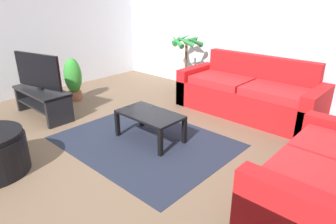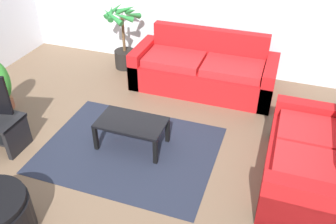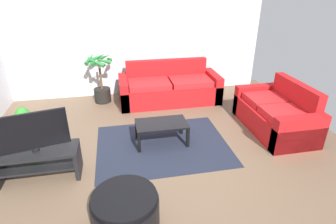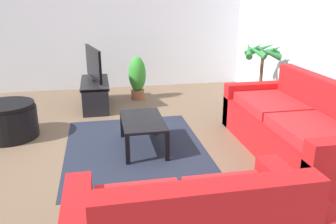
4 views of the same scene
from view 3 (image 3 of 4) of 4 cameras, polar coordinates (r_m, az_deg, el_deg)
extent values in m
plane|color=brown|center=(4.28, -1.61, -10.30)|extent=(6.60, 6.60, 0.00)
cube|color=silver|center=(6.54, -6.40, 15.36)|extent=(6.00, 0.06, 2.70)
cube|color=red|center=(6.23, 0.34, 4.03)|extent=(2.25, 0.90, 0.42)
cube|color=red|center=(6.42, -0.32, 8.97)|extent=(1.89, 0.16, 0.48)
cube|color=red|center=(6.08, -9.30, 4.14)|extent=(0.18, 0.90, 0.62)
cube|color=red|center=(6.46, 9.42, 5.46)|extent=(0.18, 0.90, 0.62)
cube|color=red|center=(6.01, -4.00, 5.91)|extent=(0.91, 0.66, 0.12)
cube|color=red|center=(6.19, 4.76, 6.48)|extent=(0.91, 0.66, 0.12)
cube|color=red|center=(5.41, 21.40, -1.40)|extent=(0.90, 1.63, 0.42)
cube|color=red|center=(5.44, 25.47, 3.21)|extent=(0.16, 1.27, 0.48)
cube|color=red|center=(4.85, 25.93, -4.17)|extent=(0.90, 0.18, 0.62)
cube|color=red|center=(5.93, 18.01, 2.60)|extent=(0.90, 0.18, 0.62)
cube|color=red|center=(5.04, 23.23, -0.33)|extent=(0.66, 0.60, 0.12)
cube|color=red|center=(5.52, 19.74, 2.52)|extent=(0.66, 0.60, 0.12)
cube|color=black|center=(4.15, -26.06, -7.53)|extent=(1.10, 0.45, 0.04)
cube|color=black|center=(4.27, -25.48, -10.06)|extent=(1.02, 0.39, 0.03)
cube|color=black|center=(4.14, -18.51, -9.46)|extent=(0.06, 0.41, 0.44)
cube|color=black|center=(4.00, -26.95, -3.65)|extent=(0.92, 0.25, 0.52)
cube|color=teal|center=(4.02, -26.95, -3.50)|extent=(0.86, 0.21, 0.47)
cylinder|color=black|center=(4.13, -26.17, -7.07)|extent=(0.10, 0.10, 0.04)
cube|color=black|center=(4.55, -1.41, -2.48)|extent=(0.86, 0.50, 0.03)
cube|color=black|center=(4.41, -6.11, -6.49)|extent=(0.05, 0.05, 0.35)
cube|color=black|center=(4.53, 4.21, -5.43)|extent=(0.05, 0.05, 0.35)
cube|color=black|center=(4.80, -6.65, -3.66)|extent=(0.05, 0.05, 0.35)
cube|color=black|center=(4.91, 2.84, -2.77)|extent=(0.05, 0.05, 0.35)
cube|color=#1E2333|center=(4.65, -1.14, -6.97)|extent=(2.20, 1.70, 0.01)
cylinder|color=black|center=(6.42, -13.64, 3.49)|extent=(0.37, 0.37, 0.32)
cylinder|color=brown|center=(6.26, -14.09, 7.54)|extent=(0.05, 0.05, 0.64)
cone|color=#277C36|center=(6.12, -12.49, 10.91)|extent=(0.17, 0.44, 0.25)
cone|color=#277C36|center=(6.29, -13.39, 11.22)|extent=(0.35, 0.31, 0.22)
cone|color=#277C36|center=(6.34, -14.53, 11.20)|extent=(0.39, 0.13, 0.23)
cone|color=#277C36|center=(6.25, -16.18, 10.81)|extent=(0.26, 0.42, 0.24)
cone|color=#277C36|center=(6.11, -16.07, 10.48)|extent=(0.23, 0.38, 0.22)
cone|color=#277C36|center=(5.97, -15.25, 10.23)|extent=(0.45, 0.24, 0.25)
cone|color=#277C36|center=(6.00, -13.66, 10.50)|extent=(0.37, 0.27, 0.22)
cylinder|color=brown|center=(5.02, -27.04, -6.33)|extent=(0.24, 0.24, 0.17)
ellipsoid|color=#31882C|center=(4.85, -27.93, -2.55)|extent=(0.31, 0.31, 0.63)
cylinder|color=black|center=(3.22, -8.92, -20.56)|extent=(0.75, 0.75, 0.41)
cylinder|color=black|center=(3.06, -9.23, -17.51)|extent=(0.71, 0.71, 0.06)
camera|label=1|loc=(3.63, 52.58, 4.44)|focal=31.24mm
camera|label=2|loc=(2.45, 70.22, 22.24)|focal=38.28mm
camera|label=4|loc=(5.89, 43.34, 12.48)|focal=37.93mm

